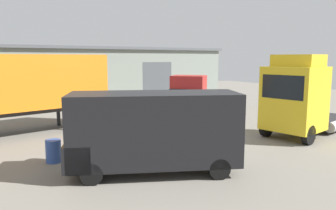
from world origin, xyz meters
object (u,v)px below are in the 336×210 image
delivery_van_black (151,130)px  oil_drum (53,151)px  container_trailer_teal (15,84)px  flatbed_truck_red (185,96)px  tractor_unit_yellow (299,99)px

delivery_van_black → oil_drum: 4.16m
container_trailer_teal → flatbed_truck_red: bearing=-7.6°
flatbed_truck_red → oil_drum: flatbed_truck_red is taller
delivery_van_black → flatbed_truck_red: bearing=-105.4°
delivery_van_black → tractor_unit_yellow: bearing=-150.6°
tractor_unit_yellow → delivery_van_black: tractor_unit_yellow is taller
tractor_unit_yellow → flatbed_truck_red: tractor_unit_yellow is taller
delivery_van_black → oil_drum: size_ratio=6.98×
tractor_unit_yellow → oil_drum: size_ratio=7.39×
tractor_unit_yellow → container_trailer_teal: (-11.93, 8.28, 0.68)m
delivery_van_black → oil_drum: delivery_van_black is taller
oil_drum → delivery_van_black: bearing=-49.8°
oil_drum → container_trailer_teal: bearing=94.6°
tractor_unit_yellow → oil_drum: tractor_unit_yellow is taller
delivery_van_black → oil_drum: (-2.59, 3.06, -1.09)m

